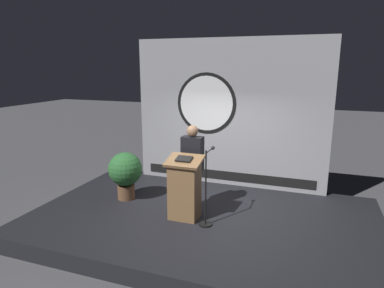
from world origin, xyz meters
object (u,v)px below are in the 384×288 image
podium (185,188)px  potted_plant (125,171)px  speaker_person (192,167)px  microphone_stand (207,198)px

podium → potted_plant: bearing=163.2°
podium → speaker_person: 0.55m
podium → microphone_stand: 0.47m
podium → speaker_person: (-0.02, 0.48, 0.27)m
microphone_stand → potted_plant: 2.03m
speaker_person → microphone_stand: size_ratio=1.22×
podium → microphone_stand: bearing=-11.5°
speaker_person → potted_plant: 1.50m
podium → microphone_stand: microphone_stand is taller
potted_plant → microphone_stand: bearing=-15.6°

